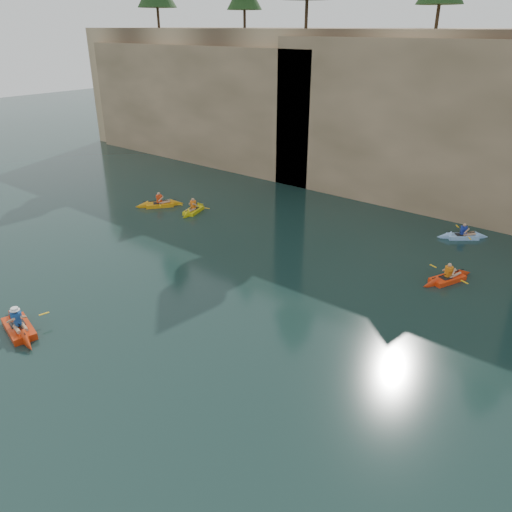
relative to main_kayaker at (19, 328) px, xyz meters
The scene contains 11 objects.
ground 5.92m from the main_kayaker, 30.47° to the left, with size 160.00×160.00×0.00m, color black.
cliff 33.89m from the main_kayaker, 81.22° to the left, with size 70.00×16.00×12.00m, color tan.
cliff_slab_west 30.06m from the main_kayaker, 120.20° to the left, with size 26.00×2.40×10.56m, color tan.
cliff_slab_center 27.13m from the main_kayaker, 74.50° to the left, with size 24.00×2.40×11.40m, color tan.
sea_cave_west 28.15m from the main_kayaker, 117.34° to the left, with size 4.50×1.00×4.00m, color black.
sea_cave_center 25.01m from the main_kayaker, 87.48° to the left, with size 3.50×1.00×3.20m, color black.
main_kayaker is the anchor object (origin of this frame).
kayaker_orange 16.27m from the main_kayaker, 118.09° to the left, with size 2.70×3.18×1.30m.
kayaker_red_far 20.11m from the main_kayaker, 52.15° to the left, with size 2.27×3.38×1.23m.
kayaker_yellow 15.82m from the main_kayaker, 108.14° to the left, with size 2.37×3.15×1.26m.
kayaker_ltblue_mid 24.62m from the main_kayaker, 63.33° to the left, with size 2.90×2.55×1.20m.
Camera 1 is at (13.77, -10.47, 11.70)m, focal length 35.00 mm.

